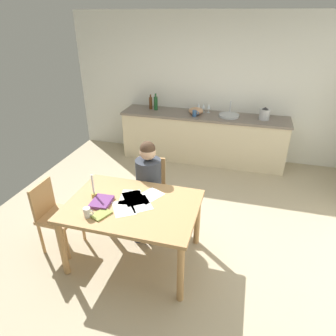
{
  "coord_description": "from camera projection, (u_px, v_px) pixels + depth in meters",
  "views": [
    {
      "loc": [
        0.77,
        -2.97,
        2.55
      ],
      "look_at": [
        -0.1,
        0.14,
        0.85
      ],
      "focal_mm": 31.71,
      "sensor_mm": 36.0,
      "label": 1
    }
  ],
  "objects": [
    {
      "name": "wine_glass_by_kettle",
      "position": [
        203.0,
        106.0,
        5.48
      ],
      "size": [
        0.07,
        0.07,
        0.15
      ],
      "color": "silver",
      "rests_on": "kitchen_counter"
    },
    {
      "name": "paper_bill",
      "position": [
        124.0,
        208.0,
        3.09
      ],
      "size": [
        0.34,
        0.36,
        0.0
      ],
      "primitive_type": "cube",
      "rotation": [
        0.0,
        0.0,
        0.58
      ],
      "color": "white",
      "rests_on": "dining_table"
    },
    {
      "name": "wine_glass_back_left",
      "position": [
        198.0,
        106.0,
        5.5
      ],
      "size": [
        0.07,
        0.07,
        0.15
      ],
      "color": "silver",
      "rests_on": "kitchen_counter"
    },
    {
      "name": "ground_plane",
      "position": [
        172.0,
        232.0,
        3.91
      ],
      "size": [
        5.2,
        5.2,
        0.04
      ],
      "primitive_type": "cube",
      "color": "tan"
    },
    {
      "name": "chair_at_table",
      "position": [
        150.0,
        188.0,
        3.89
      ],
      "size": [
        0.45,
        0.45,
        0.89
      ],
      "color": "tan",
      "rests_on": "ground"
    },
    {
      "name": "paper_envelope",
      "position": [
        149.0,
        196.0,
        3.29
      ],
      "size": [
        0.32,
        0.36,
        0.0
      ],
      "primitive_type": "cube",
      "rotation": [
        0.0,
        0.0,
        -0.48
      ],
      "color": "white",
      "rests_on": "dining_table"
    },
    {
      "name": "paper_receipt",
      "position": [
        130.0,
        197.0,
        3.27
      ],
      "size": [
        0.26,
        0.33,
        0.0
      ],
      "primitive_type": "cube",
      "rotation": [
        0.0,
        0.0,
        0.2
      ],
      "color": "white",
      "rests_on": "dining_table"
    },
    {
      "name": "wine_glass_near_sink",
      "position": [
        209.0,
        107.0,
        5.45
      ],
      "size": [
        0.07,
        0.07,
        0.15
      ],
      "color": "silver",
      "rests_on": "kitchen_counter"
    },
    {
      "name": "chair_side_empty",
      "position": [
        54.0,
        213.0,
        3.44
      ],
      "size": [
        0.41,
        0.41,
        0.86
      ],
      "color": "tan",
      "rests_on": "ground"
    },
    {
      "name": "wall_back",
      "position": [
        208.0,
        88.0,
        5.51
      ],
      "size": [
        5.2,
        0.12,
        2.6
      ],
      "primitive_type": "cube",
      "color": "silver",
      "rests_on": "ground"
    },
    {
      "name": "book_magazine",
      "position": [
        102.0,
        202.0,
        3.16
      ],
      "size": [
        0.21,
        0.26,
        0.03
      ],
      "primitive_type": "cube",
      "rotation": [
        0.0,
        0.0,
        0.06
      ],
      "color": "#693371",
      "rests_on": "dining_table"
    },
    {
      "name": "paper_letter",
      "position": [
        134.0,
        198.0,
        3.25
      ],
      "size": [
        0.34,
        0.36,
        0.0
      ],
      "primitive_type": "cube",
      "rotation": [
        0.0,
        0.0,
        0.63
      ],
      "color": "white",
      "rests_on": "dining_table"
    },
    {
      "name": "sink_unit",
      "position": [
        229.0,
        115.0,
        5.28
      ],
      "size": [
        0.36,
        0.36,
        0.24
      ],
      "color": "#B2B7BC",
      "rests_on": "kitchen_counter"
    },
    {
      "name": "coffee_mug",
      "position": [
        87.0,
        212.0,
        2.94
      ],
      "size": [
        0.11,
        0.07,
        0.1
      ],
      "color": "white",
      "rests_on": "dining_table"
    },
    {
      "name": "bottle_oil",
      "position": [
        151.0,
        103.0,
        5.65
      ],
      "size": [
        0.06,
        0.06,
        0.28
      ],
      "color": "#593319",
      "rests_on": "kitchen_counter"
    },
    {
      "name": "dining_table",
      "position": [
        133.0,
        212.0,
        3.19
      ],
      "size": [
        1.4,
        0.98,
        0.74
      ],
      "color": "tan",
      "rests_on": "ground"
    },
    {
      "name": "bottle_vinegar",
      "position": [
        156.0,
        103.0,
        5.6
      ],
      "size": [
        0.07,
        0.07,
        0.31
      ],
      "color": "#194C23",
      "rests_on": "kitchen_counter"
    },
    {
      "name": "mixing_bowl",
      "position": [
        196.0,
        111.0,
        5.38
      ],
      "size": [
        0.27,
        0.27,
        0.12
      ],
      "primitive_type": "ellipsoid",
      "color": "tan",
      "rests_on": "kitchen_counter"
    },
    {
      "name": "book_cookery",
      "position": [
        101.0,
        214.0,
        2.98
      ],
      "size": [
        0.2,
        0.23,
        0.02
      ],
      "primitive_type": "cube",
      "rotation": [
        0.0,
        0.0,
        -0.4
      ],
      "color": "olive",
      "rests_on": "dining_table"
    },
    {
      "name": "paper_notice",
      "position": [
        140.0,
        204.0,
        3.16
      ],
      "size": [
        0.35,
        0.36,
        0.0
      ],
      "primitive_type": "cube",
      "rotation": [
        0.0,
        0.0,
        0.65
      ],
      "color": "white",
      "rests_on": "dining_table"
    },
    {
      "name": "kitchen_counter",
      "position": [
        203.0,
        138.0,
        5.6
      ],
      "size": [
        3.03,
        0.64,
        0.9
      ],
      "color": "beige",
      "rests_on": "ground"
    },
    {
      "name": "candlestick",
      "position": [
        94.0,
        191.0,
        3.24
      ],
      "size": [
        0.06,
        0.06,
        0.28
      ],
      "color": "gold",
      "rests_on": "dining_table"
    },
    {
      "name": "teacup_on_counter",
      "position": [
        195.0,
        113.0,
        5.27
      ],
      "size": [
        0.12,
        0.07,
        0.11
      ],
      "color": "#33598C",
      "rests_on": "kitchen_counter"
    },
    {
      "name": "stovetop_kettle",
      "position": [
        265.0,
        114.0,
        5.1
      ],
      "size": [
        0.18,
        0.18,
        0.22
      ],
      "color": "#B7BABF",
      "rests_on": "kitchen_counter"
    },
    {
      "name": "person_seated",
      "position": [
        148.0,
        182.0,
        3.68
      ],
      "size": [
        0.38,
        0.62,
        1.19
      ],
      "color": "#333842",
      "rests_on": "ground"
    }
  ]
}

